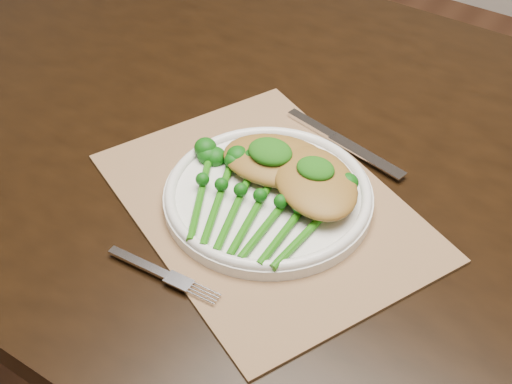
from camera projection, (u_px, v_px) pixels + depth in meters
The scene contains 10 objects.
dining_table at pixel (314, 329), 1.21m from camera, with size 1.60×0.91×0.75m.
placemat at pixel (265, 205), 0.89m from camera, with size 0.41×0.30×0.00m, color #916C49.
dinner_plate at pixel (268, 195), 0.88m from camera, with size 0.26×0.26×0.02m.
knife at pixel (333, 136), 0.98m from camera, with size 0.20×0.06×0.01m.
fork at pixel (170, 277), 0.79m from camera, with size 0.15×0.02×0.00m.
chicken_fillet_left at pixel (278, 160), 0.90m from camera, with size 0.14×0.10×0.03m, color olive.
chicken_fillet_right at pixel (315, 182), 0.86m from camera, with size 0.14×0.10×0.03m, color olive.
pesto_dollop_left at pixel (270, 152), 0.89m from camera, with size 0.06×0.05×0.02m, color #10490A.
pesto_dollop_right at pixel (316, 169), 0.86m from camera, with size 0.05×0.04×0.02m, color #10490A.
broccolini_bundle at pixel (253, 213), 0.84m from camera, with size 0.20×0.21×0.04m.
Camera 1 is at (0.33, -0.62, 1.36)m, focal length 50.00 mm.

